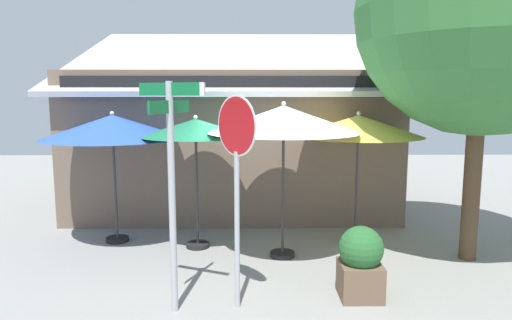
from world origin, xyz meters
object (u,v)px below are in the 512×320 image
at_px(street_sign_post, 172,173).
at_px(patio_umbrella_ivory_right, 284,120).
at_px(stop_sign, 237,161).
at_px(shade_tree, 502,14).
at_px(sidewalk_planter, 361,261).
at_px(patio_umbrella_forest_green_center, 196,129).
at_px(patio_umbrella_royal_blue_left, 113,127).
at_px(patio_umbrella_mustard_far_right, 358,127).

distance_m(street_sign_post, patio_umbrella_ivory_right, 2.66).
bearing_deg(street_sign_post, stop_sign, 7.57).
bearing_deg(shade_tree, patio_umbrella_ivory_right, 176.10).
relative_size(patio_umbrella_ivory_right, shade_tree, 0.43).
distance_m(street_sign_post, shade_tree, 5.87).
height_order(shade_tree, sidewalk_planter, shade_tree).
bearing_deg(patio_umbrella_forest_green_center, shade_tree, -8.45).
relative_size(patio_umbrella_royal_blue_left, patio_umbrella_forest_green_center, 1.07).
distance_m(stop_sign, patio_umbrella_royal_blue_left, 3.76).
bearing_deg(patio_umbrella_mustard_far_right, patio_umbrella_ivory_right, -150.13).
height_order(patio_umbrella_royal_blue_left, patio_umbrella_ivory_right, patio_umbrella_ivory_right).
bearing_deg(shade_tree, street_sign_post, -160.32).
bearing_deg(patio_umbrella_mustard_far_right, stop_sign, -128.53).
xyz_separation_m(street_sign_post, patio_umbrella_royal_blue_left, (-1.62, 2.94, 0.38)).
height_order(patio_umbrella_ivory_right, shade_tree, shade_tree).
height_order(patio_umbrella_forest_green_center, patio_umbrella_mustard_far_right, patio_umbrella_mustard_far_right).
xyz_separation_m(stop_sign, patio_umbrella_mustard_far_right, (2.23, 2.80, 0.25)).
height_order(street_sign_post, patio_umbrella_forest_green_center, street_sign_post).
relative_size(stop_sign, patio_umbrella_forest_green_center, 1.15).
bearing_deg(stop_sign, patio_umbrella_royal_blue_left, 130.95).
relative_size(patio_umbrella_royal_blue_left, shade_tree, 0.42).
distance_m(street_sign_post, patio_umbrella_forest_green_center, 2.60).
xyz_separation_m(stop_sign, patio_umbrella_ivory_right, (0.74, 1.95, 0.43)).
bearing_deg(shade_tree, patio_umbrella_forest_green_center, 171.55).
distance_m(stop_sign, patio_umbrella_ivory_right, 2.13).
height_order(stop_sign, patio_umbrella_ivory_right, stop_sign).
xyz_separation_m(patio_umbrella_royal_blue_left, sidewalk_planter, (4.19, -2.56, -1.72)).
bearing_deg(sidewalk_planter, patio_umbrella_mustard_far_right, 78.94).
relative_size(patio_umbrella_forest_green_center, shade_tree, 0.39).
distance_m(patio_umbrella_forest_green_center, patio_umbrella_ivory_right, 1.67).
distance_m(patio_umbrella_royal_blue_left, patio_umbrella_ivory_right, 3.33).
bearing_deg(stop_sign, shade_tree, 21.88).
xyz_separation_m(patio_umbrella_forest_green_center, patio_umbrella_mustard_far_right, (3.06, 0.34, 0.02)).
xyz_separation_m(patio_umbrella_ivory_right, shade_tree, (3.51, -0.24, 1.73)).
relative_size(stop_sign, shade_tree, 0.45).
bearing_deg(patio_umbrella_forest_green_center, street_sign_post, -90.09).
distance_m(stop_sign, patio_umbrella_mustard_far_right, 3.59).
relative_size(patio_umbrella_royal_blue_left, patio_umbrella_ivory_right, 0.97).
xyz_separation_m(patio_umbrella_royal_blue_left, patio_umbrella_forest_green_center, (1.63, -0.37, -0.01)).
bearing_deg(patio_umbrella_forest_green_center, stop_sign, -71.40).
xyz_separation_m(street_sign_post, patio_umbrella_ivory_right, (1.58, 2.06, 0.57)).
relative_size(street_sign_post, shade_tree, 0.48).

